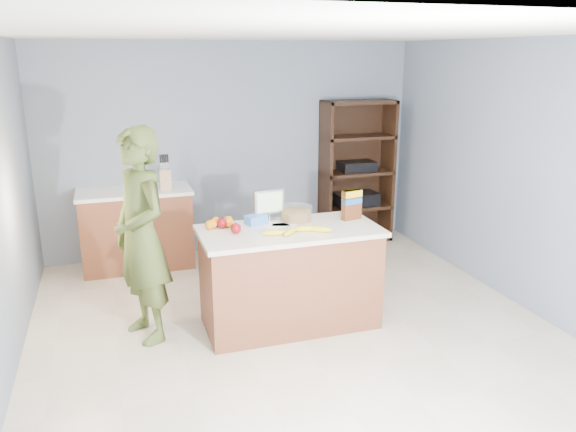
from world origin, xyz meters
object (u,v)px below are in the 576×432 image
object	(u,v)px
person	(141,236)
cereal_box	(352,203)
tv	(269,203)
counter_peninsula	(290,281)
shelving_unit	(355,174)

from	to	relation	value
person	cereal_box	bearing A→B (deg)	65.53
tv	cereal_box	world-z (taller)	tv
counter_peninsula	cereal_box	size ratio (longest dim) A/B	5.75
cereal_box	tv	bearing A→B (deg)	164.32
shelving_unit	cereal_box	size ratio (longest dim) A/B	6.64
shelving_unit	tv	bearing A→B (deg)	-133.29
counter_peninsula	tv	distance (m)	0.72
shelving_unit	tv	size ratio (longest dim) A/B	6.38
counter_peninsula	shelving_unit	bearing A→B (deg)	52.89
person	cereal_box	size ratio (longest dim) A/B	6.67
counter_peninsula	tv	xyz separation A→B (m)	(-0.10, 0.30, 0.64)
shelving_unit	cereal_box	distance (m)	2.17
counter_peninsula	person	distance (m)	1.34
cereal_box	shelving_unit	bearing A→B (deg)	64.56
shelving_unit	counter_peninsula	bearing A→B (deg)	-127.11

